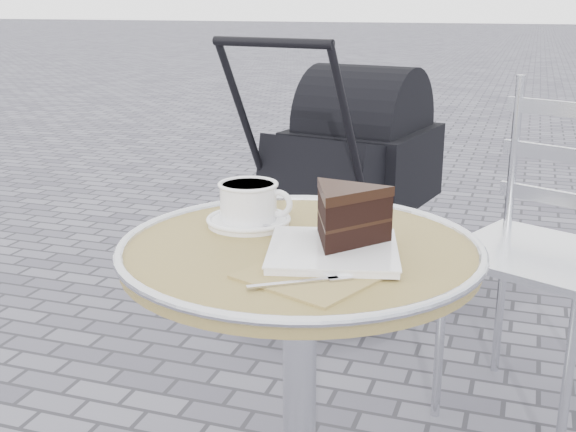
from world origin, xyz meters
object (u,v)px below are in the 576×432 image
(cappuccino_set, at_px, (249,206))
(cafe_table, at_px, (300,322))
(bistro_chair, at_px, (558,213))
(baby_stroller, at_px, (351,178))
(cake_plate_set, at_px, (342,223))

(cappuccino_set, bearing_deg, cafe_table, -40.11)
(bistro_chair, xyz_separation_m, baby_stroller, (-0.78, 0.71, -0.12))
(cafe_table, distance_m, cappuccino_set, 0.27)
(cafe_table, relative_size, bistro_chair, 0.76)
(cappuccino_set, relative_size, baby_stroller, 0.18)
(cafe_table, relative_size, baby_stroller, 0.67)
(cafe_table, height_order, cappuccino_set, cappuccino_set)
(cafe_table, xyz_separation_m, baby_stroller, (-0.28, 1.56, -0.08))
(cappuccino_set, bearing_deg, bistro_chair, 43.14)
(cafe_table, xyz_separation_m, bistro_chair, (0.51, 0.85, 0.04))
(cappuccino_set, distance_m, baby_stroller, 1.50)
(baby_stroller, bearing_deg, cake_plate_set, -65.83)
(bistro_chair, bearing_deg, cappuccino_set, -106.52)
(bistro_chair, height_order, baby_stroller, baby_stroller)
(cafe_table, height_order, bistro_chair, bistro_chair)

